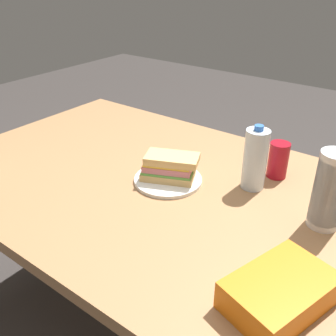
% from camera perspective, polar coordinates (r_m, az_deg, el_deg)
% --- Properties ---
extents(dining_table, '(1.72, 0.98, 0.75)m').
position_cam_1_polar(dining_table, '(1.26, 1.65, -6.43)').
color(dining_table, '#9E7047').
rests_on(dining_table, ground_plane).
extents(paper_plate, '(0.22, 0.22, 0.01)m').
position_cam_1_polar(paper_plate, '(1.25, 0.00, -1.77)').
color(paper_plate, white).
rests_on(paper_plate, dining_table).
extents(sandwich, '(0.20, 0.16, 0.08)m').
position_cam_1_polar(sandwich, '(1.23, 0.19, 0.14)').
color(sandwich, '#DBB26B').
rests_on(sandwich, paper_plate).
extents(soda_can_red, '(0.07, 0.07, 0.12)m').
position_cam_1_polar(soda_can_red, '(1.31, 16.25, 1.16)').
color(soda_can_red, maroon).
rests_on(soda_can_red, dining_table).
extents(chip_bag, '(0.21, 0.26, 0.07)m').
position_cam_1_polar(chip_bag, '(0.86, 16.46, -17.45)').
color(chip_bag, orange).
rests_on(chip_bag, dining_table).
extents(water_bottle_tall, '(0.07, 0.07, 0.21)m').
position_cam_1_polar(water_bottle_tall, '(1.21, 12.97, 1.30)').
color(water_bottle_tall, silver).
rests_on(water_bottle_tall, dining_table).
extents(plastic_cup_stack, '(0.08, 0.08, 0.22)m').
position_cam_1_polar(plastic_cup_stack, '(1.08, 23.12, -3.15)').
color(plastic_cup_stack, silver).
rests_on(plastic_cup_stack, dining_table).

